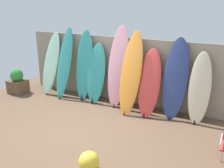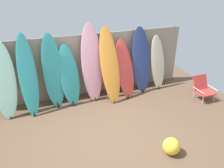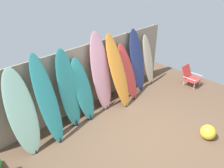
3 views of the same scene
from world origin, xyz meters
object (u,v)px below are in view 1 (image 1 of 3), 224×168
surfboard_teal_3 (96,74)px  surfboard_orange_5 (131,74)px  surfboard_pink_4 (118,67)px  surfboard_seafoam_0 (51,64)px  surfboard_cream_8 (200,89)px  beach_ball (89,161)px  surfboard_red_6 (150,83)px  surfboard_teal_2 (84,66)px  planter_box (17,82)px  surfboard_navy_7 (175,79)px  surfboard_teal_1 (64,63)px

surfboard_teal_3 → surfboard_orange_5: surfboard_orange_5 is taller
surfboard_pink_4 → surfboard_orange_5: bearing=-22.5°
surfboard_seafoam_0 → surfboard_teal_3: 1.59m
surfboard_pink_4 → surfboard_orange_5: surfboard_pink_4 is taller
surfboard_cream_8 → beach_ball: (-1.26, -2.72, -0.64)m
beach_ball → surfboard_seafoam_0: bearing=138.8°
surfboard_red_6 → beach_ball: (-0.10, -2.60, -0.63)m
surfboard_teal_2 → surfboard_pink_4: bearing=0.8°
surfboard_orange_5 → surfboard_red_6: (0.48, 0.05, -0.19)m
surfboard_pink_4 → planter_box: size_ratio=2.81×
surfboard_cream_8 → surfboard_navy_7: bearing=179.3°
surfboard_teal_2 → surfboard_cream_8: (3.15, -0.00, -0.15)m
surfboard_teal_1 → beach_ball: 3.74m
surfboard_pink_4 → surfboard_navy_7: surfboard_pink_4 is taller
surfboard_seafoam_0 → surfboard_cream_8: surfboard_seafoam_0 is taller
surfboard_pink_4 → surfboard_cream_8: (2.09, -0.02, -0.25)m
surfboard_navy_7 → surfboard_cream_8: (0.57, -0.01, -0.14)m
surfboard_teal_1 → surfboard_cream_8: bearing=1.3°
surfboard_teal_2 → surfboard_cream_8: bearing=-0.0°
surfboard_navy_7 → surfboard_teal_1: bearing=-178.3°
surfboard_teal_2 → beach_ball: 3.41m
surfboard_orange_5 → beach_ball: (0.38, -2.55, -0.83)m
surfboard_orange_5 → surfboard_pink_4: bearing=157.5°
surfboard_teal_2 → surfboard_orange_5: bearing=-6.6°
surfboard_red_6 → surfboard_navy_7: size_ratio=0.85×
surfboard_red_6 → surfboard_navy_7: 0.62m
surfboard_seafoam_0 → planter_box: (-0.92, -0.55, -0.57)m
surfboard_pink_4 → surfboard_cream_8: surfboard_pink_4 is taller
surfboard_teal_2 → surfboard_seafoam_0: bearing=-178.5°
surfboard_orange_5 → surfboard_cream_8: 1.66m
surfboard_teal_3 → surfboard_navy_7: (2.17, 0.03, 0.15)m
surfboard_teal_1 → surfboard_cream_8: surfboard_teal_1 is taller
surfboard_pink_4 → surfboard_red_6: bearing=-8.5°
surfboard_orange_5 → surfboard_red_6: bearing=6.0°
surfboard_seafoam_0 → surfboard_teal_2: (1.19, 0.03, 0.06)m
surfboard_navy_7 → beach_ball: 2.92m
surfboard_pink_4 → surfboard_teal_3: bearing=-176.8°
beach_ball → surfboard_navy_7: bearing=75.9°
surfboard_red_6 → surfboard_orange_5: bearing=-174.0°
surfboard_teal_1 → surfboard_teal_2: (0.63, 0.09, -0.02)m
surfboard_orange_5 → surfboard_navy_7: (1.06, 0.18, -0.04)m
surfboard_seafoam_0 → surfboard_navy_7: 3.77m
surfboard_teal_1 → surfboard_teal_2: size_ratio=1.02×
surfboard_orange_5 → surfboard_navy_7: size_ratio=1.05×
beach_ball → surfboard_red_6: bearing=87.8°
surfboard_teal_1 → surfboard_navy_7: 3.21m
surfboard_teal_2 → surfboard_navy_7: 2.58m
surfboard_pink_4 → beach_ball: 3.00m
surfboard_cream_8 → surfboard_pink_4: bearing=179.6°
surfboard_navy_7 → beach_ball: surfboard_navy_7 is taller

